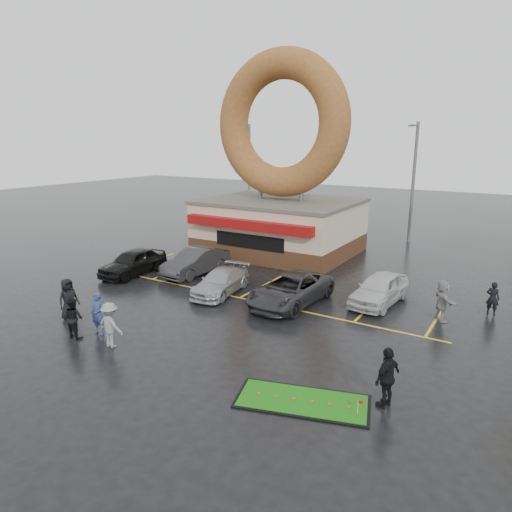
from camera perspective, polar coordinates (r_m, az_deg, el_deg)
The scene contains 18 objects.
ground at distance 20.54m, azimuth -7.38°, elevation -7.93°, with size 120.00×120.00×0.00m, color black.
donut_shop at distance 31.65m, azimuth 3.04°, elevation 8.43°, with size 10.20×8.70×13.50m.
streetlight_left at distance 41.14m, azimuth -0.90°, elevation 10.28°, with size 0.40×2.21×9.00m.
streetlight_mid at distance 36.59m, azimuth 19.05°, elevation 8.99°, with size 0.40×2.21×9.00m.
car_black at distance 27.68m, azimuth -15.11°, elevation -0.74°, with size 1.79×4.44×1.51m, color black.
car_dgrey at distance 27.02m, azimuth -7.57°, elevation -0.71°, with size 1.62×4.64×1.53m, color #2C2B2E.
car_silver at distance 23.64m, azimuth -4.42°, elevation -3.23°, with size 1.72×4.24×1.23m, color #A5A5AA.
car_grey at distance 22.09m, azimuth 4.36°, elevation -4.19°, with size 2.41×5.24×1.46m, color #2D2D30.
car_white at distance 22.87m, azimuth 15.17°, elevation -3.99°, with size 1.75×4.34×1.48m, color silver.
person_blue at distance 19.75m, azimuth -19.14°, elevation -6.83°, with size 0.64×0.42×1.76m, color navy.
person_blackjkt at distance 19.78m, azimuth -21.85°, elevation -7.19°, with size 0.81×0.63×1.66m, color black.
person_hoodie at distance 18.43m, azimuth -17.74°, elevation -8.21°, with size 1.15×0.66×1.78m, color gray.
person_bystander at distance 21.79m, azimuth -22.41°, elevation -5.00°, with size 0.91×0.59×1.86m, color black.
person_cameraman at distance 14.46m, azimuth 16.09°, elevation -14.35°, with size 1.11×0.46×1.90m, color black.
person_walker_near at distance 21.60m, azimuth 22.28°, elevation -5.14°, with size 1.73×0.55×1.86m, color gray.
person_walker_far at distance 23.37m, azimuth 27.48°, elevation -4.69°, with size 0.56×0.37×1.54m, color black.
dumpster at distance 33.64m, azimuth -4.81°, elevation 2.17°, with size 1.80×1.20×1.30m, color #173E18.
putting_green at distance 14.63m, azimuth 5.83°, elevation -17.60°, with size 4.36×2.82×0.51m.
Camera 1 is at (12.13, -14.63, 7.78)m, focal length 32.00 mm.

